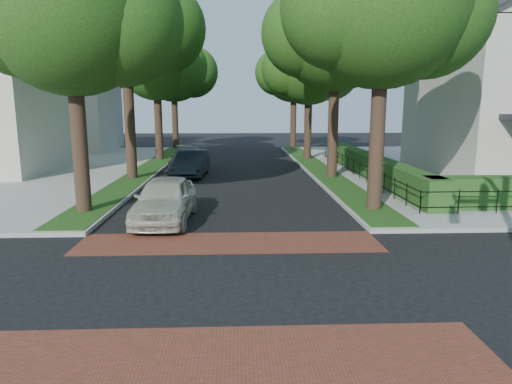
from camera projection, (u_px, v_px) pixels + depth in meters
ground at (227, 284)px, 10.50m from camera, size 120.00×120.00×0.00m
crosswalk_far at (229, 243)px, 13.64m from camera, size 9.00×2.20×0.01m
crosswalk_near at (222, 359)px, 7.36m from camera, size 9.00×2.20×0.01m
grass_strip_ne at (317, 167)px, 29.44m from camera, size 1.60×29.80×0.02m
grass_strip_nw at (149, 168)px, 29.01m from camera, size 1.60×29.80×0.02m
tree_right_near at (384, 5)px, 16.41m from camera, size 7.75×6.67×10.66m
tree_right_mid at (337, 30)px, 24.21m from camera, size 8.25×7.09×11.22m
tree_right_far at (310, 66)px, 33.22m from camera, size 7.25×6.23×9.74m
tree_right_back at (295, 70)px, 42.00m from camera, size 7.50×6.45×10.20m
tree_left_near at (75, 13)px, 16.04m from camera, size 7.50×6.45×10.20m
tree_left_mid at (128, 22)px, 23.71m from camera, size 8.00×6.88×11.48m
tree_left_far at (158, 62)px, 32.74m from camera, size 7.00×6.02×9.86m
tree_left_back at (175, 68)px, 41.55m from camera, size 7.75×6.66×10.44m
hedge_main_road at (371, 166)px, 25.39m from camera, size 1.00×18.00×1.20m
fence_main_road at (357, 169)px, 25.39m from camera, size 0.06×18.00×0.90m
house_left_far at (59, 95)px, 40.37m from camera, size 10.00×9.00×10.14m
parked_car_front at (165, 199)px, 16.06m from camera, size 2.02×4.72×1.59m
parked_car_middle at (192, 163)px, 26.52m from camera, size 1.86×4.62×1.49m
parked_car_rear at (187, 159)px, 28.84m from camera, size 2.29×5.19×1.48m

